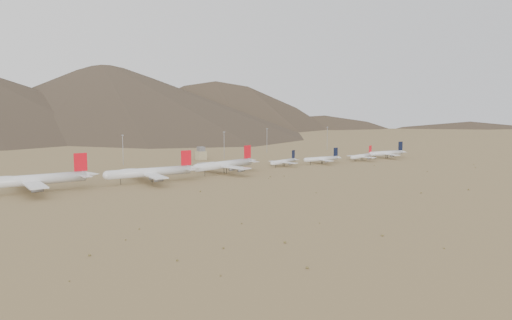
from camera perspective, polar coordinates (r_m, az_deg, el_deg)
ground at (r=346.68m, az=-1.27°, el=-2.18°), size 3000.00×3000.00×0.00m
mountain_ridge at (r=1205.31m, az=-25.88°, el=10.61°), size 4400.00×1000.00×300.00m
widebody_west at (r=322.43m, az=-24.15°, el=-2.08°), size 73.58×56.23×21.85m
widebody_centre at (r=338.78m, az=-11.97°, el=-1.35°), size 67.65×52.12×20.09m
widebody_east at (r=373.06m, az=-3.63°, el=-0.52°), size 64.65×50.79×19.49m
narrowbody_a at (r=415.51m, az=3.24°, el=-0.16°), size 36.35×26.97×12.36m
narrowbody_b at (r=435.35m, az=7.60°, el=0.15°), size 40.26×29.03×13.29m
narrowbody_c at (r=464.90m, az=12.05°, el=0.45°), size 38.35×28.18×12.84m
narrowbody_d at (r=489.63m, az=14.76°, el=0.78°), size 46.04×33.40×15.23m
control_tower at (r=463.69m, az=-6.30°, el=0.69°), size 8.00×8.00×12.00m
mast_west at (r=436.67m, az=-14.97°, el=1.30°), size 2.00×0.60×25.70m
mast_centre at (r=467.08m, az=-3.66°, el=1.85°), size 2.00×0.60×25.70m
mast_east at (r=524.63m, az=1.26°, el=2.39°), size 2.00×0.60×25.70m
mast_far_east at (r=561.84m, az=8.14°, el=2.61°), size 2.00×0.60×25.70m
desert_scrub at (r=263.03m, az=8.66°, el=-5.03°), size 439.71×178.45×0.87m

